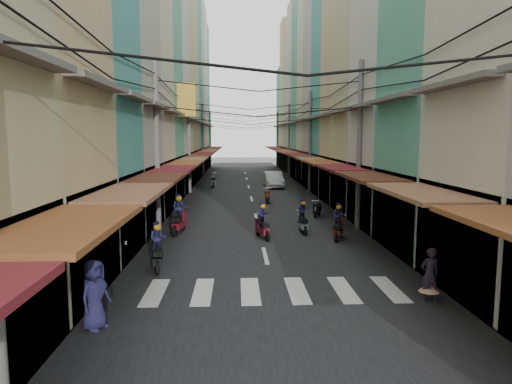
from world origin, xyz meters
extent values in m
plane|color=slate|center=(0.00, 0.00, 0.00)|extent=(160.00, 160.00, 0.00)
cube|color=black|center=(0.00, 20.00, 0.01)|extent=(10.00, 80.00, 0.02)
cube|color=slate|center=(-6.50, 20.00, 0.03)|extent=(3.00, 80.00, 0.06)
cube|color=slate|center=(6.50, 20.00, 0.03)|extent=(3.00, 80.00, 0.06)
cube|color=silver|center=(-3.50, -6.00, 0.03)|extent=(0.55, 2.40, 0.01)
cube|color=silver|center=(-2.10, -6.00, 0.03)|extent=(0.55, 2.40, 0.01)
cube|color=silver|center=(-0.70, -6.00, 0.03)|extent=(0.55, 2.40, 0.01)
cube|color=silver|center=(0.70, -6.00, 0.03)|extent=(0.55, 2.40, 0.01)
cube|color=silver|center=(2.10, -6.00, 0.03)|extent=(0.55, 2.40, 0.01)
cube|color=silver|center=(3.50, -6.00, 0.03)|extent=(0.55, 2.40, 0.01)
cube|color=brown|center=(-4.10, -10.98, 3.00)|extent=(1.80, 4.34, 0.12)
cube|color=#595651|center=(-4.75, -10.98, 6.00)|extent=(0.50, 4.24, 0.15)
cube|color=black|center=(-5.60, -6.27, 1.60)|extent=(1.20, 4.52, 3.20)
cube|color=brown|center=(-4.10, -6.27, 3.00)|extent=(1.80, 4.33, 0.12)
cube|color=#595651|center=(-4.75, -6.27, 6.00)|extent=(0.50, 4.23, 0.15)
cube|color=black|center=(-5.60, -1.76, 1.60)|extent=(1.20, 4.13, 3.20)
cube|color=#512617|center=(-4.10, -1.76, 3.00)|extent=(1.80, 3.96, 0.12)
cube|color=#595651|center=(-4.75, -1.76, 6.00)|extent=(0.50, 3.87, 0.15)
cube|color=#A7A499|center=(-8.00, 2.96, 10.47)|extent=(6.00, 5.14, 20.93)
cube|color=black|center=(-5.60, 2.96, 1.60)|extent=(1.20, 4.94, 3.20)
cube|color=maroon|center=(-4.10, 2.96, 3.00)|extent=(1.80, 4.73, 0.12)
cube|color=#595651|center=(-4.75, 2.96, 6.00)|extent=(0.50, 4.63, 0.15)
cube|color=beige|center=(-8.00, 8.00, 8.72)|extent=(6.00, 4.95, 17.43)
cube|color=black|center=(-5.60, 8.00, 1.60)|extent=(1.20, 4.75, 3.20)
cube|color=brown|center=(-4.10, 8.00, 3.00)|extent=(1.80, 4.56, 0.12)
cube|color=#595651|center=(-4.75, 8.00, 6.00)|extent=(0.50, 4.46, 0.15)
cube|color=#53A187|center=(-8.00, 12.98, 8.16)|extent=(6.00, 4.99, 16.32)
cube|color=black|center=(-5.60, 12.98, 1.60)|extent=(1.20, 4.80, 3.20)
cube|color=brown|center=(-4.10, 12.98, 3.00)|extent=(1.80, 4.60, 0.12)
cube|color=#595651|center=(-4.75, 12.98, 6.00)|extent=(0.50, 4.50, 0.15)
cube|color=beige|center=(-8.00, 17.80, 11.44)|extent=(6.00, 4.65, 22.87)
cube|color=black|center=(-5.60, 17.80, 1.60)|extent=(1.20, 4.46, 3.20)
cube|color=#512617|center=(-4.10, 17.80, 3.00)|extent=(1.80, 4.27, 0.12)
cube|color=#595651|center=(-4.75, 17.80, 6.00)|extent=(0.50, 4.18, 0.15)
cube|color=tan|center=(-8.00, 22.57, 10.29)|extent=(6.00, 4.89, 20.58)
cube|color=black|center=(-5.60, 22.57, 1.60)|extent=(1.20, 4.70, 3.20)
cube|color=maroon|center=(-4.10, 22.57, 3.00)|extent=(1.80, 4.50, 0.12)
cube|color=#595651|center=(-4.75, 22.57, 6.00)|extent=(0.50, 4.40, 0.15)
cube|color=tan|center=(-8.00, 27.27, 9.22)|extent=(6.00, 4.52, 18.44)
cube|color=black|center=(-5.60, 27.27, 1.60)|extent=(1.20, 4.34, 3.20)
cube|color=brown|center=(-4.10, 27.27, 3.00)|extent=(1.80, 4.16, 0.12)
cube|color=#595651|center=(-4.75, 27.27, 6.00)|extent=(0.50, 4.07, 0.15)
cube|color=teal|center=(-8.00, 32.13, 10.31)|extent=(6.00, 5.20, 20.63)
cube|color=black|center=(-5.60, 32.13, 1.60)|extent=(1.20, 4.99, 3.20)
cube|color=brown|center=(-4.10, 32.13, 3.00)|extent=(1.80, 4.78, 0.12)
cube|color=#595651|center=(-4.75, 32.13, 6.00)|extent=(0.50, 4.68, 0.15)
cube|color=#A7A499|center=(-8.00, 37.20, 11.85)|extent=(6.00, 4.94, 23.70)
cube|color=black|center=(-5.60, 37.20, 1.60)|extent=(1.20, 4.74, 3.20)
cube|color=#512617|center=(-4.10, 37.20, 3.00)|extent=(1.80, 4.55, 0.12)
cube|color=#595651|center=(-4.75, 37.20, 6.00)|extent=(0.50, 4.45, 0.15)
cube|color=beige|center=(-8.00, 42.14, 10.56)|extent=(6.00, 4.96, 21.12)
cube|color=black|center=(-5.60, 42.14, 1.60)|extent=(1.20, 4.76, 3.20)
cube|color=maroon|center=(-4.10, 42.14, 3.00)|extent=(1.80, 4.56, 0.12)
cube|color=#595651|center=(-4.75, 42.14, 6.00)|extent=(0.50, 4.46, 0.15)
cube|color=#53A187|center=(-8.00, 47.14, 9.95)|extent=(6.00, 5.04, 19.90)
cube|color=black|center=(-5.60, 47.14, 1.60)|extent=(1.20, 4.84, 3.20)
cube|color=brown|center=(-4.10, 47.14, 3.00)|extent=(1.80, 4.64, 0.12)
cube|color=#595651|center=(-4.75, 47.14, 6.00)|extent=(0.50, 4.54, 0.15)
cube|color=brown|center=(-4.40, 12.00, 7.00)|extent=(1.20, 0.40, 2.20)
cube|color=black|center=(5.60, -6.55, 1.60)|extent=(1.20, 4.78, 3.20)
cube|color=brown|center=(4.10, -6.55, 3.00)|extent=(1.80, 4.58, 0.12)
cube|color=#595651|center=(4.75, -6.55, 6.00)|extent=(0.50, 4.48, 0.15)
cube|color=#53A187|center=(8.00, -1.55, 7.54)|extent=(6.00, 5.03, 15.08)
cube|color=black|center=(5.60, -1.55, 1.60)|extent=(1.20, 4.83, 3.20)
cube|color=#512617|center=(4.10, -1.55, 3.00)|extent=(1.80, 4.63, 0.12)
cube|color=#595651|center=(4.75, -1.55, 6.00)|extent=(0.50, 4.53, 0.15)
cube|color=beige|center=(8.00, 3.36, 10.83)|extent=(6.00, 4.79, 21.66)
cube|color=black|center=(5.60, 3.36, 1.60)|extent=(1.20, 4.60, 3.20)
cube|color=maroon|center=(4.10, 3.36, 3.00)|extent=(1.80, 4.41, 0.12)
cube|color=#595651|center=(4.75, 3.36, 6.00)|extent=(0.50, 4.31, 0.15)
cube|color=tan|center=(8.00, 8.02, 10.37)|extent=(6.00, 4.52, 20.74)
cube|color=black|center=(5.60, 8.02, 1.60)|extent=(1.20, 4.34, 3.20)
cube|color=brown|center=(4.10, 8.02, 3.00)|extent=(1.80, 4.16, 0.12)
cube|color=#595651|center=(4.75, 8.02, 6.00)|extent=(0.50, 4.07, 0.15)
cube|color=tan|center=(8.00, 12.34, 7.06)|extent=(6.00, 4.12, 14.13)
cube|color=black|center=(5.60, 12.34, 1.60)|extent=(1.20, 3.96, 3.20)
cube|color=brown|center=(4.10, 12.34, 3.00)|extent=(1.80, 3.79, 0.12)
cube|color=#595651|center=(4.75, 12.34, 6.00)|extent=(0.50, 3.71, 0.15)
cube|color=teal|center=(8.00, 16.61, 8.84)|extent=(6.00, 4.40, 17.68)
cube|color=black|center=(5.60, 16.61, 1.60)|extent=(1.20, 4.23, 3.20)
cube|color=#512617|center=(4.10, 16.61, 3.00)|extent=(1.80, 4.05, 0.12)
cube|color=#595651|center=(4.75, 16.61, 6.00)|extent=(0.50, 3.96, 0.15)
cube|color=#A7A499|center=(8.00, 21.13, 11.30)|extent=(6.00, 4.64, 22.59)
cube|color=black|center=(5.60, 21.13, 1.60)|extent=(1.20, 4.45, 3.20)
cube|color=maroon|center=(4.10, 21.13, 3.00)|extent=(1.80, 4.26, 0.12)
cube|color=#595651|center=(4.75, 21.13, 6.00)|extent=(0.50, 4.17, 0.15)
cube|color=beige|center=(8.00, 25.45, 10.63)|extent=(6.00, 4.00, 21.25)
cube|color=black|center=(5.60, 25.45, 1.60)|extent=(1.20, 3.84, 3.20)
cube|color=brown|center=(4.10, 25.45, 3.00)|extent=(1.80, 3.68, 0.12)
cube|color=#595651|center=(4.75, 25.45, 6.00)|extent=(0.50, 3.60, 0.15)
cube|color=#53A187|center=(8.00, 29.95, 11.16)|extent=(6.00, 5.01, 22.33)
cube|color=black|center=(5.60, 29.95, 1.60)|extent=(1.20, 4.81, 3.20)
cube|color=brown|center=(4.10, 29.95, 3.00)|extent=(1.80, 4.61, 0.12)
cube|color=#595651|center=(4.75, 29.95, 6.00)|extent=(0.50, 4.51, 0.15)
cube|color=beige|center=(8.00, 34.96, 9.86)|extent=(6.00, 5.00, 19.71)
cube|color=black|center=(5.60, 34.96, 1.60)|extent=(1.20, 4.80, 3.20)
cube|color=#512617|center=(4.10, 34.96, 3.00)|extent=(1.80, 4.60, 0.12)
cube|color=#595651|center=(4.75, 34.96, 6.00)|extent=(0.50, 4.50, 0.15)
cube|color=tan|center=(8.00, 39.61, 8.43)|extent=(6.00, 4.32, 16.86)
cube|color=black|center=(5.60, 39.61, 1.60)|extent=(1.20, 4.15, 3.20)
cube|color=maroon|center=(4.10, 39.61, 3.00)|extent=(1.80, 3.97, 0.12)
cube|color=#595651|center=(4.75, 39.61, 6.00)|extent=(0.50, 3.89, 0.15)
cube|color=tan|center=(8.00, 43.94, 9.98)|extent=(6.00, 4.33, 19.96)
cube|color=black|center=(5.60, 43.94, 1.60)|extent=(1.20, 4.16, 3.20)
cube|color=brown|center=(4.10, 43.94, 3.00)|extent=(1.80, 3.99, 0.12)
cube|color=#595651|center=(4.75, 43.94, 6.00)|extent=(0.50, 3.90, 0.15)
cube|color=teal|center=(8.00, 48.54, 7.17)|extent=(6.00, 4.88, 14.34)
cube|color=black|center=(5.60, 48.54, 1.60)|extent=(1.20, 4.68, 3.20)
cube|color=brown|center=(4.10, 48.54, 3.00)|extent=(1.80, 4.49, 0.12)
cube|color=#595651|center=(4.75, 48.54, 6.00)|extent=(0.50, 4.39, 0.15)
cylinder|color=slate|center=(-4.90, 3.00, 4.10)|extent=(0.26, 0.26, 8.20)
cylinder|color=slate|center=(4.90, 3.00, 4.10)|extent=(0.26, 0.26, 8.20)
cylinder|color=slate|center=(-4.90, 18.00, 4.10)|extent=(0.26, 0.26, 8.20)
cylinder|color=slate|center=(4.90, 18.00, 4.10)|extent=(0.26, 0.26, 8.20)
cylinder|color=slate|center=(-4.90, 33.00, 4.10)|extent=(0.26, 0.26, 8.20)
cylinder|color=slate|center=(4.90, 33.00, 4.10)|extent=(0.26, 0.26, 8.20)
cylinder|color=slate|center=(-4.90, 48.00, 4.10)|extent=(0.26, 0.26, 8.20)
cylinder|color=slate|center=(4.90, 48.00, 4.10)|extent=(0.26, 0.26, 8.20)
imported|color=silver|center=(2.20, 21.47, 0.00)|extent=(5.13, 2.16, 1.79)
imported|color=black|center=(6.06, -2.14, 0.00)|extent=(1.85, 0.95, 1.21)
cylinder|color=black|center=(-3.80, 2.87, 0.27)|extent=(0.10, 0.54, 0.54)
cylinder|color=black|center=(-3.80, 1.52, 0.27)|extent=(0.10, 0.54, 0.54)
cube|color=maroon|center=(-3.80, 2.19, 0.44)|extent=(0.35, 1.20, 0.29)
cube|color=black|center=(-3.80, 1.93, 0.75)|extent=(0.33, 0.57, 0.19)
cube|color=maroon|center=(-3.80, 2.77, 0.68)|extent=(0.31, 0.29, 0.57)
imported|color=#221F4A|center=(-3.80, 2.19, 0.57)|extent=(0.55, 0.39, 1.38)
sphere|color=#C78817|center=(-3.80, 2.19, 1.62)|extent=(0.29, 0.29, 0.29)
cylinder|color=black|center=(3.42, 1.22, 0.24)|extent=(0.09, 0.47, 0.47)
cylinder|color=black|center=(3.42, 0.03, 0.24)|extent=(0.09, 0.47, 0.47)
cube|color=#5F1E13|center=(3.42, 0.62, 0.38)|extent=(0.31, 1.05, 0.26)
cube|color=black|center=(3.42, 0.40, 0.66)|extent=(0.29, 0.50, 0.16)
cube|color=#5F1E13|center=(3.42, 1.13, 0.59)|extent=(0.27, 0.26, 0.50)
imported|color=#221F4A|center=(3.42, 0.62, 0.50)|extent=(0.48, 0.34, 1.21)
sphere|color=#C78817|center=(3.42, 0.62, 1.41)|extent=(0.26, 0.26, 0.26)
cylinder|color=black|center=(0.07, 1.58, 0.24)|extent=(0.09, 0.48, 0.48)
cylinder|color=black|center=(0.07, 0.38, 0.24)|extent=(0.09, 0.48, 0.48)
cube|color=maroon|center=(0.07, 0.98, 0.39)|extent=(0.31, 1.06, 0.26)
cube|color=black|center=(0.07, 0.75, 0.67)|extent=(0.30, 0.51, 0.17)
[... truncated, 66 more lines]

